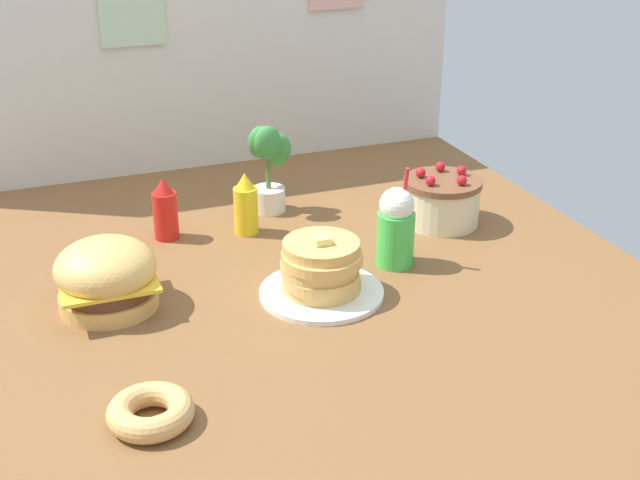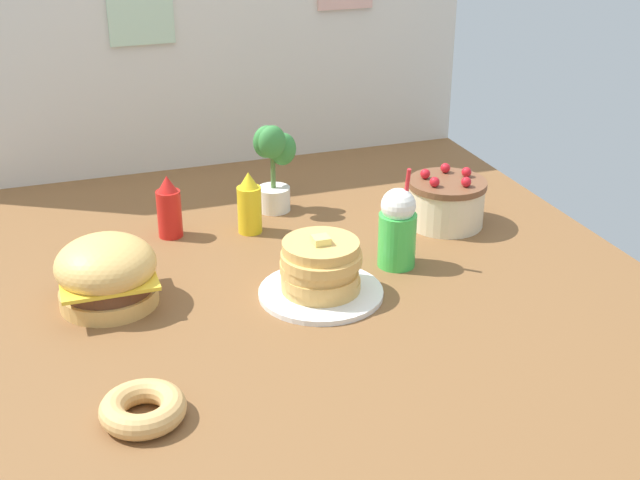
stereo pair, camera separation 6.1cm
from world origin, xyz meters
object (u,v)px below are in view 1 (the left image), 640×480
(burger, at_px, (106,276))
(ketchup_bottle, at_px, (165,210))
(layer_cake, at_px, (442,200))
(mustard_bottle, at_px, (246,205))
(donut_pink_glaze, at_px, (151,411))
(pancake_stack, at_px, (321,272))
(potted_plant, at_px, (269,164))
(cream_soda_cup, at_px, (396,227))

(burger, height_order, ketchup_bottle, ketchup_bottle)
(layer_cake, xyz_separation_m, mustard_bottle, (-0.59, 0.15, 0.01))
(ketchup_bottle, height_order, mustard_bottle, same)
(ketchup_bottle, distance_m, donut_pink_glaze, 0.92)
(ketchup_bottle, xyz_separation_m, mustard_bottle, (0.24, -0.05, 0.00))
(pancake_stack, relative_size, ketchup_bottle, 1.70)
(donut_pink_glaze, bearing_deg, potted_plant, 59.74)
(pancake_stack, bearing_deg, layer_cake, 30.36)
(pancake_stack, relative_size, cream_soda_cup, 1.13)
(ketchup_bottle, xyz_separation_m, potted_plant, (0.36, 0.09, 0.07))
(cream_soda_cup, relative_size, donut_pink_glaze, 1.61)
(burger, relative_size, layer_cake, 1.06)
(ketchup_bottle, height_order, potted_plant, potted_plant)
(donut_pink_glaze, bearing_deg, layer_cake, 33.66)
(mustard_bottle, height_order, cream_soda_cup, cream_soda_cup)
(burger, distance_m, donut_pink_glaze, 0.53)
(layer_cake, bearing_deg, burger, -170.75)
(layer_cake, relative_size, donut_pink_glaze, 1.34)
(donut_pink_glaze, height_order, potted_plant, potted_plant)
(pancake_stack, height_order, donut_pink_glaze, pancake_stack)
(layer_cake, bearing_deg, cream_soda_cup, -140.92)
(burger, relative_size, pancake_stack, 0.78)
(burger, bearing_deg, layer_cake, 9.25)
(pancake_stack, distance_m, donut_pink_glaze, 0.65)
(potted_plant, bearing_deg, ketchup_bottle, -165.64)
(mustard_bottle, distance_m, potted_plant, 0.20)
(pancake_stack, distance_m, cream_soda_cup, 0.28)
(cream_soda_cup, bearing_deg, potted_plant, 112.97)
(layer_cake, distance_m, mustard_bottle, 0.61)
(layer_cake, bearing_deg, mustard_bottle, 166.18)
(layer_cake, relative_size, cream_soda_cup, 0.83)
(burger, height_order, potted_plant, potted_plant)
(mustard_bottle, xyz_separation_m, potted_plant, (0.12, 0.14, 0.07))
(ketchup_bottle, relative_size, potted_plant, 0.66)
(cream_soda_cup, relative_size, potted_plant, 0.98)
(ketchup_bottle, distance_m, mustard_bottle, 0.24)
(mustard_bottle, xyz_separation_m, cream_soda_cup, (0.33, -0.36, 0.02))
(burger, height_order, mustard_bottle, mustard_bottle)
(pancake_stack, height_order, layer_cake, layer_cake)
(layer_cake, height_order, mustard_bottle, mustard_bottle)
(layer_cake, distance_m, ketchup_bottle, 0.85)
(ketchup_bottle, relative_size, cream_soda_cup, 0.67)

